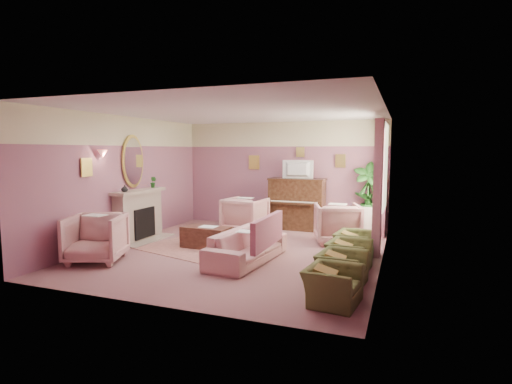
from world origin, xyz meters
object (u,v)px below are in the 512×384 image
(television, at_px, (297,168))
(sofa, at_px, (247,240))
(olive_chair_b, at_px, (342,263))
(floral_armchair_front, at_px, (96,236))
(floral_armchair_left, at_px, (245,213))
(side_table, at_px, (368,220))
(floral_armchair_right, at_px, (337,221))
(coffee_table, at_px, (206,237))
(olive_chair_a, at_px, (333,279))
(piano, at_px, (297,204))
(olive_chair_c, at_px, (349,250))
(olive_chair_d, at_px, (355,240))

(television, height_order, sofa, television)
(television, relative_size, olive_chair_b, 1.03)
(floral_armchair_front, relative_size, olive_chair_b, 1.26)
(floral_armchair_left, relative_size, side_table, 1.40)
(television, relative_size, floral_armchair_front, 0.82)
(floral_armchair_right, distance_m, side_table, 1.33)
(coffee_table, bearing_deg, floral_armchair_front, -130.23)
(sofa, distance_m, olive_chair_a, 2.34)
(coffee_table, relative_size, sofa, 0.51)
(coffee_table, height_order, side_table, side_table)
(television, relative_size, olive_chair_a, 1.03)
(floral_armchair_right, bearing_deg, piano, 135.12)
(olive_chair_b, bearing_deg, sofa, 160.36)
(olive_chair_a, relative_size, olive_chair_b, 1.00)
(sofa, distance_m, olive_chair_c, 1.83)
(olive_chair_a, height_order, olive_chair_c, same)
(olive_chair_c, distance_m, olive_chair_d, 0.82)
(floral_armchair_left, bearing_deg, side_table, 16.21)
(piano, relative_size, floral_armchair_right, 1.43)
(olive_chair_a, bearing_deg, floral_armchair_right, 98.08)
(sofa, height_order, olive_chair_c, sofa)
(coffee_table, height_order, olive_chair_b, olive_chair_b)
(floral_armchair_front, height_order, side_table, floral_armchair_front)
(television, relative_size, olive_chair_d, 1.03)
(coffee_table, distance_m, olive_chair_b, 3.30)
(floral_armchair_right, relative_size, olive_chair_b, 1.26)
(piano, relative_size, olive_chair_a, 1.81)
(television, distance_m, sofa, 3.47)
(piano, xyz_separation_m, olive_chair_c, (1.74, -3.14, -0.32))
(floral_armchair_right, xyz_separation_m, olive_chair_a, (0.50, -3.55, -0.15))
(olive_chair_b, relative_size, olive_chair_d, 1.00)
(piano, distance_m, sofa, 3.32)
(piano, relative_size, olive_chair_b, 1.81)
(floral_armchair_left, distance_m, olive_chair_d, 3.18)
(sofa, distance_m, floral_armchair_right, 2.46)
(floral_armchair_left, relative_size, olive_chair_a, 1.26)
(olive_chair_a, bearing_deg, olive_chair_d, 90.00)
(olive_chair_a, bearing_deg, coffee_table, 144.56)
(coffee_table, relative_size, floral_armchair_left, 1.02)
(sofa, bearing_deg, floral_armchair_right, 57.62)
(piano, height_order, floral_armchair_front, piano)
(olive_chair_a, bearing_deg, olive_chair_b, 90.00)
(sofa, distance_m, floral_armchair_left, 2.63)
(olive_chair_c, bearing_deg, piano, 119.00)
(olive_chair_b, xyz_separation_m, olive_chair_c, (0.00, 0.82, 0.00))
(piano, bearing_deg, television, -90.00)
(olive_chair_b, height_order, olive_chair_d, same)
(piano, height_order, olive_chair_a, piano)
(floral_armchair_front, xyz_separation_m, olive_chair_d, (4.42, 1.97, -0.15))
(sofa, bearing_deg, television, 88.57)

